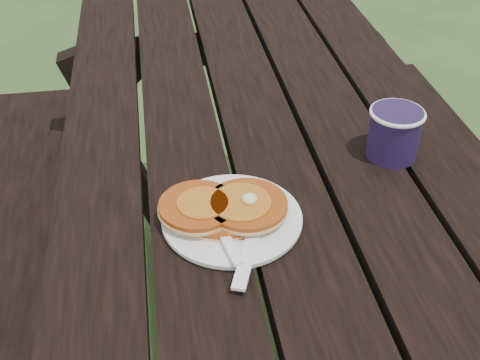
{
  "coord_description": "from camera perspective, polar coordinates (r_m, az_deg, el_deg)",
  "views": [
    {
      "loc": [
        -0.2,
        -0.85,
        1.36
      ],
      "look_at": [
        -0.08,
        -0.12,
        0.8
      ],
      "focal_mm": 45.0,
      "sensor_mm": 36.0,
      "label": 1
    }
  ],
  "objects": [
    {
      "name": "picnic_table",
      "position": [
        1.32,
        2.59,
        -11.72
      ],
      "size": [
        1.36,
        1.8,
        0.75
      ],
      "color": "black",
      "rests_on": "ground"
    },
    {
      "name": "plate",
      "position": [
        0.93,
        -0.77,
        -3.74
      ],
      "size": [
        0.28,
        0.28,
        0.01
      ],
      "primitive_type": "cylinder",
      "rotation": [
        0.0,
        0.0,
        -0.43
      ],
      "color": "white",
      "rests_on": "picnic_table"
    },
    {
      "name": "pancake_stack",
      "position": [
        0.92,
        -1.52,
        -2.62
      ],
      "size": [
        0.2,
        0.13,
        0.04
      ],
      "rotation": [
        0.0,
        0.0,
        0.15
      ],
      "color": "#AE4A13",
      "rests_on": "plate"
    },
    {
      "name": "knife",
      "position": [
        0.88,
        1.01,
        -6.14
      ],
      "size": [
        0.08,
        0.18,
        0.0
      ],
      "primitive_type": "cube",
      "rotation": [
        0.0,
        0.0,
        -0.36
      ],
      "color": "white",
      "rests_on": "plate"
    },
    {
      "name": "fork",
      "position": [
        0.88,
        -1.32,
        -5.63
      ],
      "size": [
        0.06,
        0.16,
        0.01
      ],
      "primitive_type": null,
      "rotation": [
        0.0,
        0.0,
        0.19
      ],
      "color": "white",
      "rests_on": "plate"
    },
    {
      "name": "coffee_cup",
      "position": [
        1.08,
        14.45,
        4.57
      ],
      "size": [
        0.1,
        0.1,
        0.09
      ],
      "rotation": [
        0.0,
        0.0,
        0.2
      ],
      "color": "#22153B",
      "rests_on": "picnic_table"
    }
  ]
}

